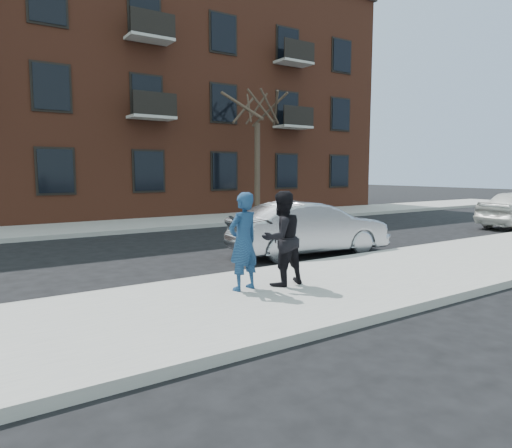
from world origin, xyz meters
TOP-DOWN VIEW (x-y plane):
  - ground at (0.00, 0.00)m, footprint 100.00×100.00m
  - near_sidewalk at (0.00, -0.25)m, footprint 50.00×3.50m
  - near_curb at (0.00, 1.55)m, footprint 50.00×0.10m
  - far_sidewalk at (0.00, 11.25)m, footprint 50.00×3.50m
  - far_curb at (0.00, 9.45)m, footprint 50.00×0.10m
  - apartment_building at (2.00, 18.00)m, footprint 24.30×10.30m
  - street_tree at (4.50, 11.00)m, footprint 3.60×3.60m
  - silver_sedan at (0.65, 2.79)m, footprint 4.41×1.98m
  - man_hoodie at (-3.00, 0.23)m, footprint 0.69×0.54m
  - man_peacoat at (-2.25, 0.13)m, footprint 0.86×0.69m

SIDE VIEW (x-z plane):
  - ground at x=0.00m, z-range 0.00..0.00m
  - near_sidewalk at x=0.00m, z-range 0.00..0.15m
  - near_curb at x=0.00m, z-range 0.00..0.15m
  - far_sidewalk at x=0.00m, z-range 0.00..0.15m
  - far_curb at x=0.00m, z-range 0.00..0.15m
  - silver_sedan at x=0.65m, z-range 0.00..1.40m
  - man_hoodie at x=-3.00m, z-range 0.15..1.85m
  - man_peacoat at x=-2.25m, z-range 0.15..1.85m
  - street_tree at x=4.50m, z-range 2.12..8.92m
  - apartment_building at x=2.00m, z-range 0.01..12.31m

